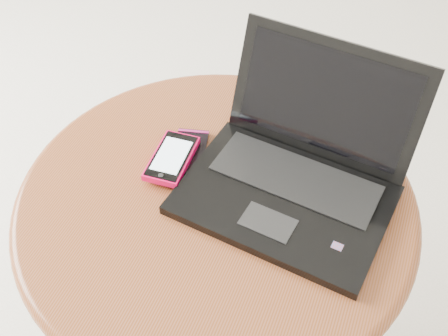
% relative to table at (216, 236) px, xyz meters
% --- Properties ---
extents(table, '(0.66, 0.66, 0.52)m').
position_rel_table_xyz_m(table, '(0.00, 0.00, 0.00)').
color(table, '#562C13').
rests_on(table, ground).
extents(laptop, '(0.35, 0.33, 0.20)m').
position_rel_table_xyz_m(laptop, '(0.11, 0.07, 0.15)').
color(laptop, black).
rests_on(laptop, table).
extents(phone_black, '(0.08, 0.12, 0.01)m').
position_rel_table_xyz_m(phone_black, '(-0.08, 0.07, 0.12)').
color(phone_black, black).
rests_on(phone_black, table).
extents(phone_pink, '(0.07, 0.12, 0.01)m').
position_rel_table_xyz_m(phone_pink, '(-0.09, 0.04, 0.13)').
color(phone_pink, '#E70648').
rests_on(phone_pink, phone_black).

